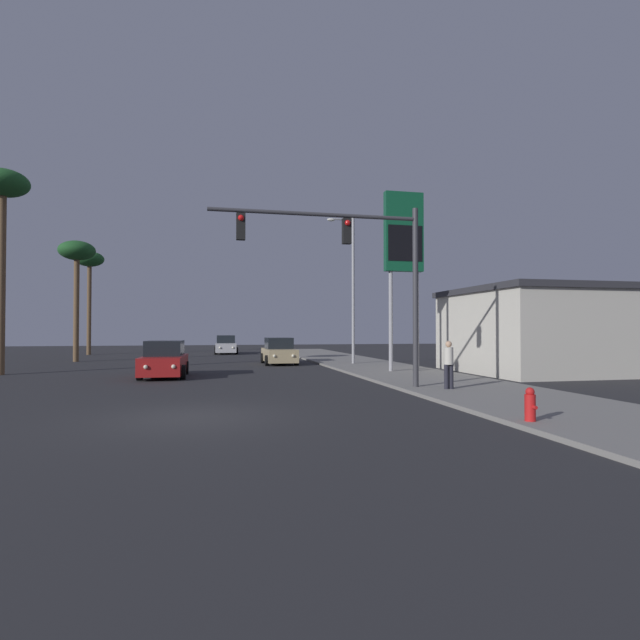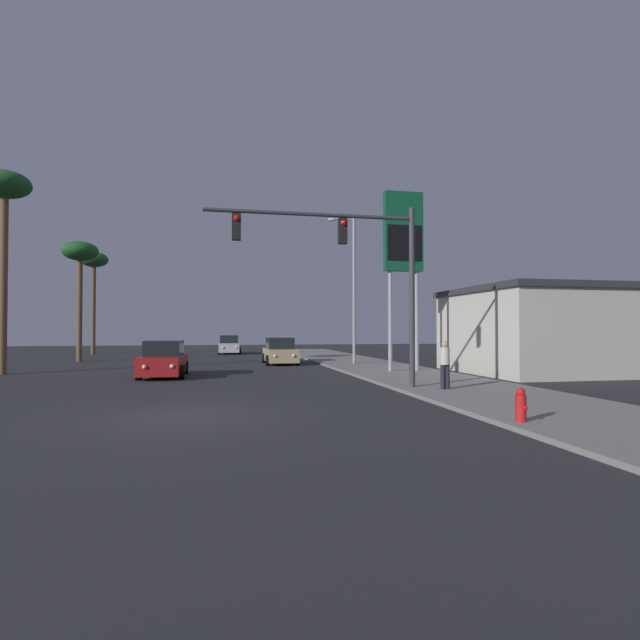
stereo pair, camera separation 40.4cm
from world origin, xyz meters
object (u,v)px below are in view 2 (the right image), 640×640
at_px(car_red, 164,360).
at_px(palm_tree_far, 94,265).
at_px(gas_station_sign, 403,242).
at_px(car_silver, 229,345).
at_px(car_tan, 280,352).
at_px(palm_tree_near, 5,197).
at_px(palm_tree_mid, 80,257).
at_px(traffic_light_mast, 355,258).
at_px(fire_hydrant, 521,405).
at_px(street_lamp, 352,282).
at_px(pedestrian_on_sidewalk, 445,363).

relative_size(car_red, palm_tree_far, 0.48).
bearing_deg(gas_station_sign, car_silver, 109.91).
relative_size(car_silver, car_tan, 1.00).
bearing_deg(palm_tree_near, palm_tree_mid, 84.78).
height_order(traffic_light_mast, fire_hydrant, traffic_light_mast).
height_order(car_silver, car_red, same).
relative_size(car_silver, street_lamp, 0.48).
distance_m(street_lamp, pedestrian_on_sidewalk, 14.06).
xyz_separation_m(palm_tree_far, palm_tree_mid, (1.42, -10.00, -0.68)).
height_order(fire_hydrant, palm_tree_near, palm_tree_near).
bearing_deg(palm_tree_far, palm_tree_near, -88.55).
bearing_deg(street_lamp, gas_station_sign, -79.84).
distance_m(car_red, car_tan, 9.84).
height_order(traffic_light_mast, palm_tree_near, palm_tree_near).
height_order(street_lamp, palm_tree_far, street_lamp).
xyz_separation_m(street_lamp, palm_tree_near, (-18.36, -2.67, 3.57)).
bearing_deg(car_tan, gas_station_sign, 122.53).
height_order(car_tan, pedestrian_on_sidewalk, pedestrian_on_sidewalk).
bearing_deg(pedestrian_on_sidewalk, fire_hydrant, -99.93).
height_order(fire_hydrant, palm_tree_far, palm_tree_far).
xyz_separation_m(car_tan, gas_station_sign, (5.26, -7.99, 5.86)).
xyz_separation_m(pedestrian_on_sidewalk, palm_tree_near, (-18.06, 10.78, 7.65)).
bearing_deg(fire_hydrant, palm_tree_mid, 120.96).
bearing_deg(palm_tree_far, street_lamp, -42.58).
bearing_deg(gas_station_sign, palm_tree_far, 130.56).
xyz_separation_m(street_lamp, palm_tree_far, (-18.86, 17.33, 2.74)).
distance_m(car_red, palm_tree_far, 25.33).
bearing_deg(car_silver, car_red, 82.75).
bearing_deg(traffic_light_mast, fire_hydrant, -74.39).
bearing_deg(fire_hydrant, pedestrian_on_sidewalk, 80.07).
relative_size(street_lamp, pedestrian_on_sidewalk, 5.39).
height_order(car_silver, palm_tree_mid, palm_tree_mid).
height_order(car_silver, street_lamp, street_lamp).
height_order(gas_station_sign, fire_hydrant, gas_station_sign).
bearing_deg(gas_station_sign, traffic_light_mast, -123.41).
xyz_separation_m(car_silver, street_lamp, (7.10, -16.61, 4.36)).
xyz_separation_m(traffic_light_mast, street_lamp, (3.29, 12.55, 0.38)).
bearing_deg(car_silver, car_tan, 102.82).
distance_m(palm_tree_mid, palm_tree_near, 10.15).
height_order(car_red, palm_tree_far, palm_tree_far).
xyz_separation_m(street_lamp, fire_hydrant, (-1.35, -19.49, -4.63)).
relative_size(palm_tree_far, palm_tree_near, 0.91).
relative_size(car_tan, pedestrian_on_sidewalk, 2.59).
bearing_deg(car_red, pedestrian_on_sidewalk, 144.20).
bearing_deg(pedestrian_on_sidewalk, gas_station_sign, 79.74).
bearing_deg(car_red, car_tan, -127.91).
bearing_deg(traffic_light_mast, street_lamp, 75.31).
height_order(palm_tree_far, palm_tree_mid, palm_tree_far).
relative_size(fire_hydrant, palm_tree_mid, 0.09).
bearing_deg(palm_tree_near, gas_station_sign, -9.59).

